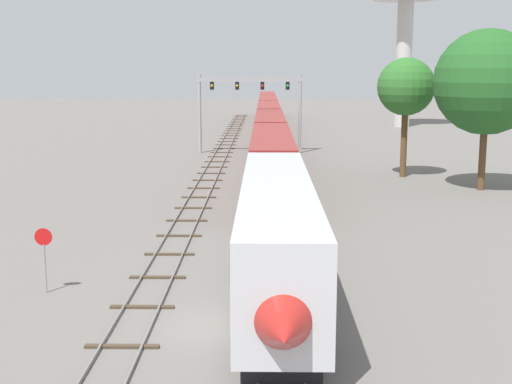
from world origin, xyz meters
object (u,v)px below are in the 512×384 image
stop_sign (44,251)px  trackside_tree_mid (406,87)px  trackside_tree_left (487,82)px  signal_gantry (250,96)px  passenger_train (269,126)px

stop_sign → trackside_tree_mid: size_ratio=0.27×
trackside_tree_left → signal_gantry: bearing=128.2°
trackside_tree_left → passenger_train: bearing=119.3°
trackside_tree_left → trackside_tree_mid: 8.37m
signal_gantry → stop_sign: bearing=-98.8°
signal_gantry → stop_sign: signal_gantry is taller
passenger_train → trackside_tree_mid: 26.70m
stop_sign → trackside_tree_mid: bearing=56.2°
passenger_train → stop_sign: (-10.00, -55.97, -0.74)m
signal_gantry → trackside_tree_mid: trackside_tree_mid is taller
signal_gantry → trackside_tree_mid: 22.58m
trackside_tree_left → trackside_tree_mid: trackside_tree_left is taller
trackside_tree_left → stop_sign: bearing=-136.0°
passenger_train → trackside_tree_left: size_ratio=10.40×
passenger_train → signal_gantry: (-2.25, -5.76, 3.91)m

